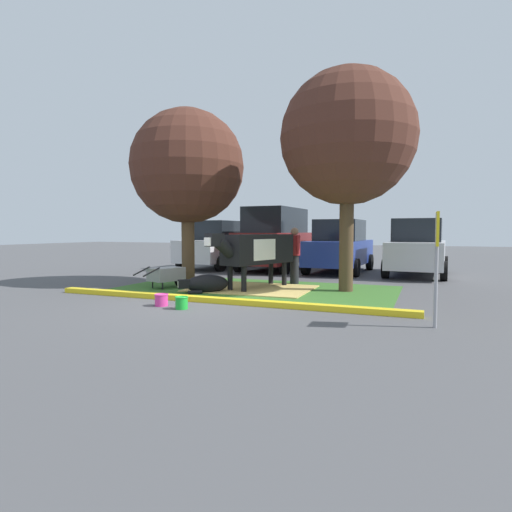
{
  "coord_description": "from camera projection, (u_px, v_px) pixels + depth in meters",
  "views": [
    {
      "loc": [
        4.55,
        -8.13,
        1.6
      ],
      "look_at": [
        0.13,
        2.71,
        0.9
      ],
      "focal_mm": 29.68,
      "sensor_mm": 36.0,
      "label": 1
    }
  ],
  "objects": [
    {
      "name": "hay_bedding",
      "position": [
        252.0,
        289.0,
        11.5
      ],
      "size": [
        3.25,
        2.46,
        0.04
      ],
      "primitive_type": "cube",
      "rotation": [
        0.0,
        0.0,
        0.02
      ],
      "color": "tan",
      "rests_on": "ground"
    },
    {
      "name": "shade_tree_left",
      "position": [
        187.0,
        167.0,
        12.64
      ],
      "size": [
        3.4,
        3.4,
        5.22
      ],
      "color": "brown",
      "rests_on": "ground"
    },
    {
      "name": "cow_holstein",
      "position": [
        256.0,
        250.0,
        11.5
      ],
      "size": [
        1.41,
        3.05,
        1.54
      ],
      "color": "black",
      "rests_on": "ground"
    },
    {
      "name": "wheelbarrow",
      "position": [
        167.0,
        275.0,
        11.73
      ],
      "size": [
        0.93,
        1.61,
        0.63
      ],
      "color": "gray",
      "rests_on": "ground"
    },
    {
      "name": "suv_dark_grey",
      "position": [
        276.0,
        239.0,
        17.21
      ],
      "size": [
        2.26,
        4.67,
        2.52
      ],
      "color": "maroon",
      "rests_on": "ground"
    },
    {
      "name": "shade_tree_right",
      "position": [
        348.0,
        138.0,
        10.87
      ],
      "size": [
        3.48,
        3.48,
        5.75
      ],
      "color": "#4C3823",
      "rests_on": "ground"
    },
    {
      "name": "bucket_green",
      "position": [
        182.0,
        302.0,
        8.65
      ],
      "size": [
        0.28,
        0.28,
        0.26
      ],
      "color": "green",
      "rests_on": "ground"
    },
    {
      "name": "person_handler",
      "position": [
        294.0,
        254.0,
        12.61
      ],
      "size": [
        0.4,
        0.4,
        1.7
      ],
      "color": "black",
      "rests_on": "ground"
    },
    {
      "name": "sedan_blue",
      "position": [
        340.0,
        247.0,
        16.28
      ],
      "size": [
        2.16,
        4.47,
        2.02
      ],
      "color": "navy",
      "rests_on": "ground"
    },
    {
      "name": "parking_sign",
      "position": [
        437.0,
        246.0,
        6.9
      ],
      "size": [
        0.06,
        0.44,
        1.91
      ],
      "color": "#99999E",
      "rests_on": "ground"
    },
    {
      "name": "sedan_silver",
      "position": [
        417.0,
        248.0,
        15.1
      ],
      "size": [
        2.16,
        4.47,
        2.02
      ],
      "color": "silver",
      "rests_on": "ground"
    },
    {
      "name": "ground_plane",
      "position": [
        204.0,
        303.0,
        9.33
      ],
      "size": [
        80.0,
        80.0,
        0.0
      ],
      "primitive_type": "plane",
      "color": "#4C4C4F"
    },
    {
      "name": "hatchback_white",
      "position": [
        218.0,
        245.0,
        18.15
      ],
      "size": [
        2.16,
        4.47,
        2.02
      ],
      "color": "silver",
      "rests_on": "ground"
    },
    {
      "name": "bucket_pink",
      "position": [
        161.0,
        300.0,
        9.0
      ],
      "size": [
        0.3,
        0.3,
        0.26
      ],
      "color": "#EA3893",
      "rests_on": "ground"
    },
    {
      "name": "calf_lying",
      "position": [
        206.0,
        284.0,
        10.83
      ],
      "size": [
        1.2,
        1.1,
        0.48
      ],
      "color": "black",
      "rests_on": "ground"
    },
    {
      "name": "grass_island",
      "position": [
        254.0,
        289.0,
        11.49
      ],
      "size": [
        7.43,
        4.22,
        0.02
      ],
      "primitive_type": "cube",
      "color": "#386B28",
      "rests_on": "ground"
    },
    {
      "name": "curb_yellow",
      "position": [
        215.0,
        300.0,
        9.4
      ],
      "size": [
        8.63,
        0.24,
        0.12
      ],
      "primitive_type": "cube",
      "color": "yellow",
      "rests_on": "ground"
    }
  ]
}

